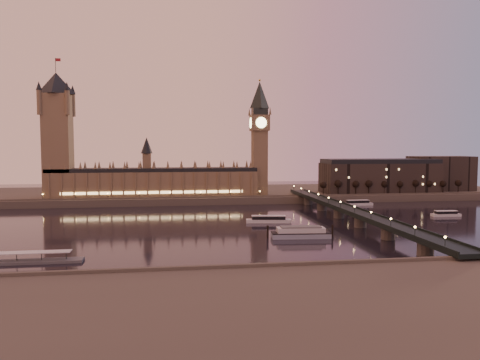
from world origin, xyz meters
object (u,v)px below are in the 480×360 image
object	(u,v)px
cruise_boat_b	(358,203)
moored_barge	(301,233)
cruise_boat_a	(269,219)
pontoon_pier	(31,260)

from	to	relation	value
cruise_boat_b	moored_barge	world-z (taller)	moored_barge
cruise_boat_a	cruise_boat_b	xyz separation A→B (m)	(93.48, 76.25, -0.05)
moored_barge	pontoon_pier	distance (m)	136.49
cruise_boat_a	cruise_boat_b	bearing A→B (deg)	47.62
cruise_boat_b	moored_barge	bearing A→B (deg)	-124.70
cruise_boat_b	pontoon_pier	bearing A→B (deg)	-143.62
cruise_boat_b	pontoon_pier	world-z (taller)	pontoon_pier
cruise_boat_a	pontoon_pier	world-z (taller)	pontoon_pier
cruise_boat_a	moored_barge	xyz separation A→B (m)	(7.28, -52.46, 0.82)
cruise_boat_b	pontoon_pier	size ratio (longest dim) A/B	0.58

